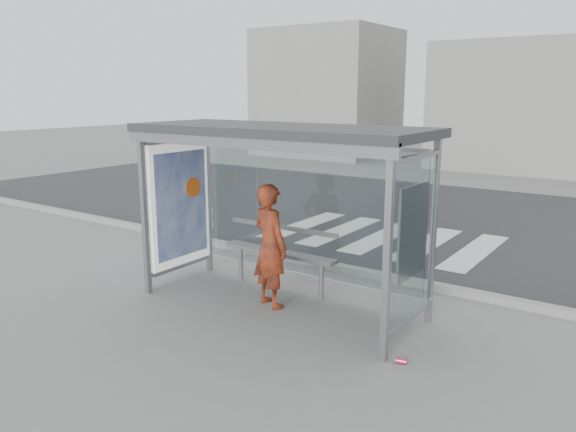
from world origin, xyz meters
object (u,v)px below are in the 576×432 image
object	(u,v)px
person	(270,246)
bench	(279,253)
bus_shelter	(260,169)
soda_can	(401,361)

from	to	relation	value
person	bench	distance (m)	0.74
bus_shelter	soda_can	size ratio (longest dim) A/B	33.74
bus_shelter	soda_can	xyz separation A→B (m)	(2.57, -0.70, -1.95)
soda_can	person	bearing A→B (deg)	165.43
person	soda_can	xyz separation A→B (m)	(2.33, -0.61, -0.87)
person	soda_can	distance (m)	2.56
person	soda_can	size ratio (longest dim) A/B	14.36
bus_shelter	person	world-z (taller)	bus_shelter
person	bench	world-z (taller)	person
bus_shelter	bench	size ratio (longest dim) A/B	2.12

